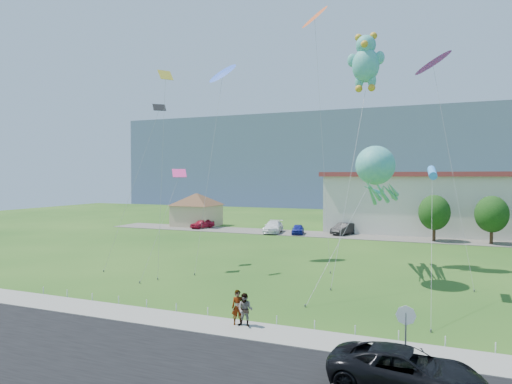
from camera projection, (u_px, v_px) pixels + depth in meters
ground at (234, 312)px, 25.73m from camera, size 160.00×160.00×0.00m
road at (151, 366)px, 18.32m from camera, size 80.00×8.00×0.06m
sidewalk at (212, 326)px, 23.18m from camera, size 80.00×2.50×0.10m
parking_strip at (350, 236)px, 58.11m from camera, size 70.00×6.00×0.06m
hill_ridge at (403, 160)px, 136.34m from camera, size 160.00×50.00×25.00m
pavilion at (197, 206)px, 69.84m from camera, size 9.20×9.20×5.00m
stop_sign at (406, 321)px, 18.18m from camera, size 0.80×0.07×2.50m
rope_fence at (224, 314)px, 24.52m from camera, size 26.05×0.05×0.50m
tree_near at (434, 213)px, 53.30m from camera, size 3.60×3.60×5.47m
tree_mid at (492, 214)px, 51.03m from camera, size 3.60×3.60×5.47m
suv at (406, 370)px, 16.06m from camera, size 5.53×2.82×1.50m
pedestrian_left at (238, 307)px, 23.17m from camera, size 0.76×0.67×1.76m
pedestrian_right at (245, 310)px, 22.88m from camera, size 0.86×0.70×1.67m
parked_car_red at (202, 224)px, 66.48m from camera, size 2.69×4.21×1.33m
parked_car_white at (273, 227)px, 61.29m from camera, size 3.02×5.59×1.54m
parked_car_blue at (298, 229)px, 59.75m from camera, size 2.26×3.92×1.26m
parked_car_black at (344, 229)px, 59.31m from camera, size 2.92×4.80×1.49m
octopus_kite at (378, 177)px, 33.86m from camera, size 4.33×15.19×9.82m
teddy_bear_kite at (366, 61)px, 38.21m from camera, size 3.08×10.29×19.64m
small_kite_blue at (222, 77)px, 42.50m from camera, size 2.51×8.86×18.00m
small_kite_orange at (315, 23)px, 39.93m from camera, size 3.46×5.06×22.35m
small_kite_yellow at (164, 100)px, 36.42m from camera, size 2.18×4.17×16.27m
small_kite_black at (153, 126)px, 39.84m from camera, size 2.34×6.20×14.17m
small_kite_cyan at (432, 174)px, 29.12m from camera, size 0.50×8.82×8.32m
small_kite_purple at (434, 67)px, 36.26m from camera, size 3.82×7.03×17.41m
small_kite_pink at (176, 183)px, 36.66m from camera, size 1.29×6.01×8.33m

